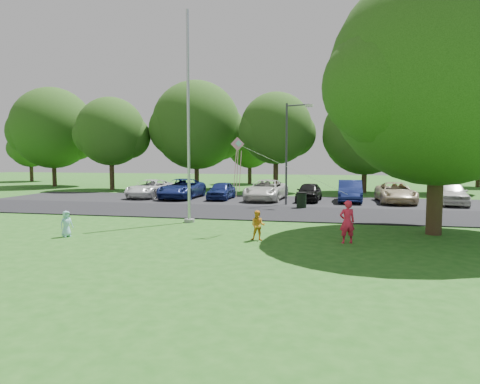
% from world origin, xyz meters
% --- Properties ---
extents(ground, '(120.00, 120.00, 0.00)m').
position_xyz_m(ground, '(0.00, 0.00, 0.00)').
color(ground, '#205917').
rests_on(ground, ground).
extents(park_road, '(60.00, 6.00, 0.06)m').
position_xyz_m(park_road, '(0.00, 9.00, 0.03)').
color(park_road, black).
rests_on(park_road, ground).
extents(parking_strip, '(42.00, 7.00, 0.06)m').
position_xyz_m(parking_strip, '(0.00, 15.50, 0.03)').
color(parking_strip, black).
rests_on(parking_strip, ground).
extents(flagpole, '(0.50, 0.50, 10.00)m').
position_xyz_m(flagpole, '(-3.50, 5.00, 4.17)').
color(flagpole, '#B7BABF').
rests_on(flagpole, ground).
extents(street_lamp, '(1.78, 0.74, 6.54)m').
position_xyz_m(street_lamp, '(0.60, 12.92, 3.93)').
color(street_lamp, '#3F3F44').
rests_on(street_lamp, ground).
extents(trash_can, '(0.63, 0.63, 1.00)m').
position_xyz_m(trash_can, '(1.44, 11.55, 0.51)').
color(trash_can, black).
rests_on(trash_can, ground).
extents(big_tree, '(9.38, 8.74, 10.73)m').
position_xyz_m(big_tree, '(7.21, 3.93, 6.15)').
color(big_tree, '#332316').
rests_on(big_tree, ground).
extents(tree_row, '(64.35, 11.94, 10.88)m').
position_xyz_m(tree_row, '(1.59, 24.23, 5.71)').
color(tree_row, '#332316').
rests_on(tree_row, ground).
extents(horizon_trees, '(77.46, 7.20, 7.02)m').
position_xyz_m(horizon_trees, '(4.06, 33.88, 4.30)').
color(horizon_trees, '#332316').
rests_on(horizon_trees, ground).
extents(parked_cars, '(23.47, 5.44, 1.48)m').
position_xyz_m(parked_cars, '(-0.53, 15.57, 0.76)').
color(parked_cars, silver).
rests_on(parked_cars, ground).
extents(woman, '(0.66, 0.53, 1.59)m').
position_xyz_m(woman, '(3.77, 1.44, 0.79)').
color(woman, '#F82144').
rests_on(woman, ground).
extents(child_yellow, '(0.56, 0.44, 1.15)m').
position_xyz_m(child_yellow, '(0.49, 1.27, 0.57)').
color(child_yellow, orange).
rests_on(child_yellow, ground).
extents(child_blue, '(0.54, 0.60, 1.04)m').
position_xyz_m(child_blue, '(-7.06, 0.43, 0.52)').
color(child_blue, '#96DAE6').
rests_on(child_blue, ground).
extents(kite, '(4.60, 1.32, 2.46)m').
position_xyz_m(kite, '(-0.48, 2.48, 3.20)').
color(kite, pink).
rests_on(kite, ground).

